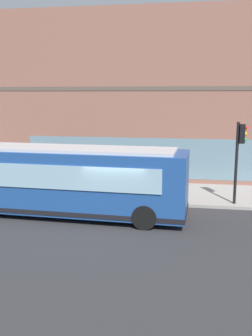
{
  "coord_description": "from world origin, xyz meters",
  "views": [
    {
      "loc": [
        -15.57,
        -2.92,
        5.34
      ],
      "look_at": [
        1.54,
        -0.09,
        2.04
      ],
      "focal_mm": 41.57,
      "sensor_mm": 36.0,
      "label": 1
    }
  ],
  "objects_px": {
    "pedestrian_near_building_entrance": "(82,173)",
    "newspaper_vending_box": "(44,178)",
    "pedestrian_by_light_pole": "(174,172)",
    "fire_hydrant": "(173,187)",
    "traffic_light_near_corner": "(240,147)",
    "city_bus_nearside": "(72,181)"
  },
  "relations": [
    {
      "from": "traffic_light_near_corner",
      "to": "newspaper_vending_box",
      "type": "bearing_deg",
      "value": 78.58
    },
    {
      "from": "fire_hydrant",
      "to": "newspaper_vending_box",
      "type": "height_order",
      "value": "newspaper_vending_box"
    },
    {
      "from": "pedestrian_near_building_entrance",
      "to": "newspaper_vending_box",
      "type": "distance_m",
      "value": 2.61
    },
    {
      "from": "city_bus_nearside",
      "to": "traffic_light_near_corner",
      "type": "xyz_separation_m",
      "value": [
        2.61,
        -7.39,
        1.33
      ]
    },
    {
      "from": "city_bus_nearside",
      "to": "pedestrian_by_light_pole",
      "type": "height_order",
      "value": "city_bus_nearside"
    },
    {
      "from": "traffic_light_near_corner",
      "to": "pedestrian_by_light_pole",
      "type": "distance_m",
      "value": 4.26
    },
    {
      "from": "city_bus_nearside",
      "to": "pedestrian_near_building_entrance",
      "type": "relative_size",
      "value": 6.18
    },
    {
      "from": "city_bus_nearside",
      "to": "newspaper_vending_box",
      "type": "height_order",
      "value": "city_bus_nearside"
    },
    {
      "from": "city_bus_nearside",
      "to": "pedestrian_near_building_entrance",
      "type": "bearing_deg",
      "value": 9.81
    },
    {
      "from": "city_bus_nearside",
      "to": "pedestrian_by_light_pole",
      "type": "distance_m",
      "value": 6.51
    },
    {
      "from": "traffic_light_near_corner",
      "to": "newspaper_vending_box",
      "type": "height_order",
      "value": "traffic_light_near_corner"
    },
    {
      "from": "city_bus_nearside",
      "to": "fire_hydrant",
      "type": "xyz_separation_m",
      "value": [
        3.93,
        -4.28,
        -1.04
      ]
    },
    {
      "from": "traffic_light_near_corner",
      "to": "newspaper_vending_box",
      "type": "relative_size",
      "value": 4.36
    },
    {
      "from": "pedestrian_by_light_pole",
      "to": "pedestrian_near_building_entrance",
      "type": "distance_m",
      "value": 5.03
    },
    {
      "from": "fire_hydrant",
      "to": "pedestrian_near_building_entrance",
      "type": "xyz_separation_m",
      "value": [
        0.16,
        4.99,
        0.58
      ]
    },
    {
      "from": "newspaper_vending_box",
      "to": "fire_hydrant",
      "type": "bearing_deg",
      "value": -96.18
    },
    {
      "from": "pedestrian_near_building_entrance",
      "to": "newspaper_vending_box",
      "type": "height_order",
      "value": "pedestrian_near_building_entrance"
    },
    {
      "from": "pedestrian_by_light_pole",
      "to": "pedestrian_near_building_entrance",
      "type": "bearing_deg",
      "value": 99.27
    },
    {
      "from": "fire_hydrant",
      "to": "pedestrian_by_light_pole",
      "type": "bearing_deg",
      "value": 1.07
    },
    {
      "from": "pedestrian_near_building_entrance",
      "to": "traffic_light_near_corner",
      "type": "bearing_deg",
      "value": -100.43
    },
    {
      "from": "pedestrian_by_light_pole",
      "to": "fire_hydrant",
      "type": "bearing_deg",
      "value": -178.93
    },
    {
      "from": "pedestrian_by_light_pole",
      "to": "newspaper_vending_box",
      "type": "bearing_deg",
      "value": 91.26
    }
  ]
}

